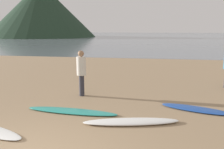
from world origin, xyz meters
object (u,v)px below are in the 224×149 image
(surfboard_5, at_px, (196,109))
(surfboard_4, at_px, (131,122))
(person_0, at_px, (81,69))
(surfboard_3, at_px, (72,111))

(surfboard_5, bearing_deg, surfboard_4, -124.78)
(surfboard_4, height_order, surfboard_5, surfboard_4)
(person_0, bearing_deg, surfboard_3, -14.03)
(surfboard_3, relative_size, person_0, 1.68)
(surfboard_3, bearing_deg, surfboard_4, -13.05)
(surfboard_4, xyz_separation_m, surfboard_5, (1.76, 1.29, -0.01))
(surfboard_3, distance_m, person_0, 1.92)
(surfboard_4, xyz_separation_m, person_0, (-1.93, 2.21, 0.89))
(surfboard_3, bearing_deg, person_0, 100.42)
(surfboard_3, distance_m, surfboard_5, 3.58)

